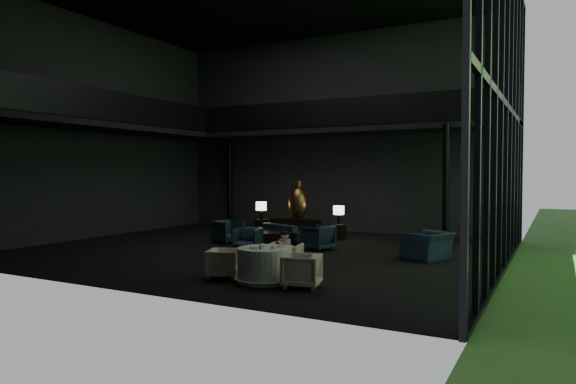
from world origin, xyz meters
The scene contains 34 objects.
floor centered at (0.00, 0.00, 0.00)m, with size 14.00×12.00×0.02m, color black.
wall_back centered at (0.00, 6.00, 4.00)m, with size 14.00×0.04×8.00m, color black.
wall_front centered at (0.00, -6.00, 4.00)m, with size 14.00×0.04×8.00m, color black.
wall_left centered at (-7.00, 0.00, 4.00)m, with size 0.04×12.00×8.00m, color black.
curtain_wall centered at (6.95, 0.00, 4.00)m, with size 0.20×12.00×8.00m, color black, non-canonical shape.
mezzanine_left centered at (-6.00, 0.00, 4.00)m, with size 2.00×12.00×0.25m, color black.
mezzanine_back centered at (1.00, 5.00, 4.00)m, with size 12.00×2.00×0.25m, color black.
railing_left centered at (-5.00, 0.00, 4.60)m, with size 0.06×12.00×1.00m, color black.
railing_back centered at (1.00, 4.00, 4.60)m, with size 12.00×0.06×1.00m, color black.
column_nw centered at (-5.00, 5.70, 2.00)m, with size 0.24×0.24×4.00m, color black.
column_ne centered at (4.80, 4.00, 2.00)m, with size 0.24×0.24×4.00m, color black.
console centered at (-0.48, 3.58, 0.34)m, with size 2.15×0.49×0.68m, color black.
bronze_urn centered at (-0.48, 3.60, 1.28)m, with size 0.75×0.75×1.40m.
side_table_left centered at (-2.08, 3.74, 0.28)m, with size 0.52×0.52×0.57m, color black.
table_lamp_left centered at (-2.08, 3.58, 1.06)m, with size 0.41×0.41×0.69m.
side_table_right centered at (1.12, 3.53, 0.27)m, with size 0.49×0.49×0.54m, color black.
table_lamp_right centered at (1.12, 3.65, 1.01)m, with size 0.39×0.39×0.65m.
sofa centered at (-0.14, 2.00, 0.45)m, with size 2.32×0.68×0.91m, color black.
lounge_armchair_west centered at (-1.80, 0.90, 0.46)m, with size 0.89×0.84×0.92m, color #0C2638.
lounge_armchair_east centered at (1.54, 0.92, 0.45)m, with size 0.87×0.82×0.90m, color #1A364C.
lounge_armchair_south centered at (-0.25, -0.31, 0.39)m, with size 0.76×0.71×0.79m, color #152633.
window_armchair centered at (4.98, 0.58, 0.57)m, with size 1.31×0.85×1.15m, color #1F3646.
coffee_table centered at (-0.01, 1.13, 0.22)m, with size 1.00×1.00×0.45m, color black.
dining_table centered at (2.48, -3.90, 0.33)m, with size 1.35×1.35×0.75m.
dining_chair_north centered at (2.39, -2.83, 0.40)m, with size 0.77×0.72×0.80m, color beige.
dining_chair_east centered at (3.41, -3.99, 0.37)m, with size 0.73×0.68×0.75m, color beige.
dining_chair_west centered at (1.43, -3.93, 0.33)m, with size 0.65×0.61×0.67m, color beige.
child centered at (2.46, -2.94, 0.73)m, with size 0.27×0.27×0.57m.
plate_a centered at (2.34, -4.09, 0.76)m, with size 0.25×0.25×0.02m, color white.
plate_b centered at (2.73, -3.63, 0.76)m, with size 0.21×0.21×0.01m, color white.
saucer centered at (2.71, -3.93, 0.76)m, with size 0.15×0.15×0.01m, color white.
coffee_cup centered at (2.71, -3.95, 0.79)m, with size 0.08×0.08×0.06m, color white.
cereal_bowl centered at (2.36, -3.82, 0.79)m, with size 0.16×0.16×0.08m, color white.
cream_pot centered at (2.54, -4.19, 0.79)m, with size 0.06×0.06×0.07m, color #99999E.
Camera 1 is at (8.11, -13.46, 2.37)m, focal length 32.00 mm.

